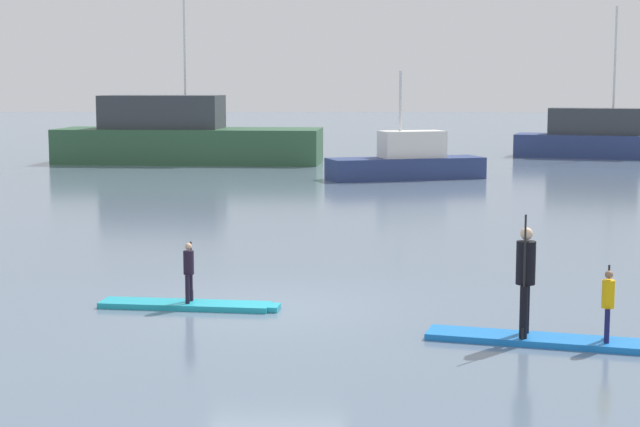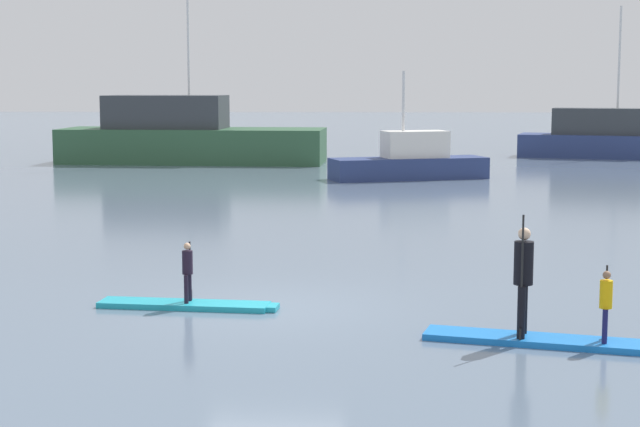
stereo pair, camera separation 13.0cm
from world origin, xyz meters
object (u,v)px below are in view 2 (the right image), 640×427
object	(u,v)px
paddleboard_near	(188,305)
fishing_boat_white_large	(187,137)
paddler_adult	(523,274)
trawler_grey_distant	(410,162)
motor_boat_small_navy	(610,139)
paddler_child_front	(606,302)
paddleboard_far	(544,341)
paddler_child_solo	(188,269)

from	to	relation	value
paddleboard_near	fishing_boat_white_large	bearing A→B (deg)	99.56
paddler_adult	trawler_grey_distant	xyz separation A→B (m)	(-0.36, 26.71, -0.35)
fishing_boat_white_large	paddleboard_near	bearing A→B (deg)	-80.44
motor_boat_small_navy	paddler_child_front	bearing A→B (deg)	-103.72
paddler_adult	fishing_boat_white_large	bearing A→B (deg)	107.53
paddleboard_near	paddler_adult	xyz separation A→B (m)	(5.52, -2.22, 1.02)
paddleboard_near	paddler_child_front	bearing A→B (deg)	-20.51
paddleboard_far	motor_boat_small_navy	distance (m)	40.41
paddler_child_solo	paddler_adult	size ratio (longest dim) A/B	0.56
paddler_child_solo	trawler_grey_distant	size ratio (longest dim) A/B	0.16
motor_boat_small_navy	paddleboard_near	bearing A→B (deg)	-113.91
paddler_child_front	trawler_grey_distant	bearing A→B (deg)	93.29
trawler_grey_distant	paddler_child_solo	bearing A→B (deg)	-101.89
paddleboard_near	paddler_adult	distance (m)	6.03
paddler_adult	paddler_child_front	bearing A→B (deg)	-13.68
motor_boat_small_navy	fishing_boat_white_large	bearing A→B (deg)	-169.44
fishing_boat_white_large	trawler_grey_distant	distance (m)	13.44
paddler_child_front	motor_boat_small_navy	bearing A→B (deg)	76.28
paddleboard_far	paddleboard_near	bearing A→B (deg)	158.54
paddleboard_far	fishing_boat_white_large	xyz separation A→B (m)	(-11.35, 34.96, 1.22)
fishing_boat_white_large	trawler_grey_distant	size ratio (longest dim) A/B	1.96
paddler_adult	motor_boat_small_navy	world-z (taller)	motor_boat_small_navy
paddleboard_near	paddler_child_front	distance (m)	7.19
trawler_grey_distant	paddler_child_front	bearing A→B (deg)	-86.71
paddler_child_front	fishing_boat_white_large	bearing A→B (deg)	109.14
paddleboard_far	motor_boat_small_navy	bearing A→B (deg)	75.03
paddleboard_near	paddler_adult	world-z (taller)	paddler_adult
paddleboard_near	paddler_child_solo	bearing A→B (deg)	77.21
paddler_child_front	fishing_boat_white_large	size ratio (longest dim) A/B	0.09
paddler_child_front	motor_boat_small_navy	size ratio (longest dim) A/B	0.11
fishing_boat_white_large	motor_boat_small_navy	world-z (taller)	fishing_boat_white_large
paddler_child_solo	fishing_boat_white_large	distance (m)	33.12
fishing_boat_white_large	trawler_grey_distant	bearing A→B (deg)	-37.47
paddler_child_front	motor_boat_small_navy	distance (m)	40.39
paddleboard_far	fishing_boat_white_large	distance (m)	36.78
paddler_child_solo	paddler_child_front	size ratio (longest dim) A/B	0.94
paddler_child_front	trawler_grey_distant	distance (m)	27.05
paddler_adult	trawler_grey_distant	world-z (taller)	trawler_grey_distant
paddleboard_near	paddleboard_far	world-z (taller)	same
paddler_child_solo	fishing_boat_white_large	xyz separation A→B (m)	(-5.51, 32.65, 0.58)
paddleboard_far	fishing_boat_white_large	size ratio (longest dim) A/B	0.28
paddleboard_near	motor_boat_small_navy	xyz separation A→B (m)	(16.28, 36.73, 0.92)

